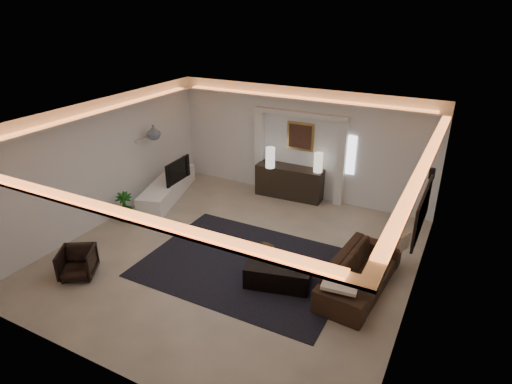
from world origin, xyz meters
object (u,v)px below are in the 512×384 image
at_px(console, 290,183).
at_px(coffee_table, 278,275).
at_px(armchair, 77,263).
at_px(sofa, 360,273).

relative_size(console, coffee_table, 1.49).
xyz_separation_m(coffee_table, armchair, (-3.52, -1.55, 0.09)).
distance_m(console, sofa, 4.20).
relative_size(sofa, armchair, 3.52).
bearing_deg(console, armchair, -114.69).
distance_m(sofa, coffee_table, 1.50).
xyz_separation_m(console, coffee_table, (1.40, -3.74, -0.20)).
height_order(coffee_table, armchair, armchair).
height_order(sofa, coffee_table, sofa).
height_order(console, sofa, console).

